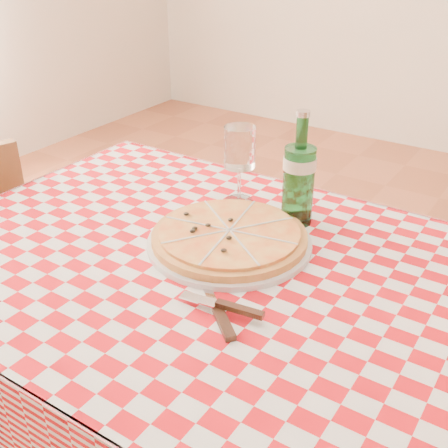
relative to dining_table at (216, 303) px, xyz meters
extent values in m
cube|color=brown|center=(0.00, 0.00, 0.07)|extent=(1.20, 0.80, 0.04)
cylinder|color=brown|center=(-0.54, 0.34, -0.30)|extent=(0.06, 0.06, 0.71)
cube|color=#AE0A12|center=(0.00, 0.00, 0.09)|extent=(1.30, 0.90, 0.01)
cylinder|color=brown|center=(-0.75, 0.08, -0.46)|extent=(0.03, 0.03, 0.39)
cylinder|color=brown|center=(-1.06, 0.18, -0.46)|extent=(0.03, 0.03, 0.39)
camera|label=1|loc=(0.55, -0.80, 0.72)|focal=45.00mm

